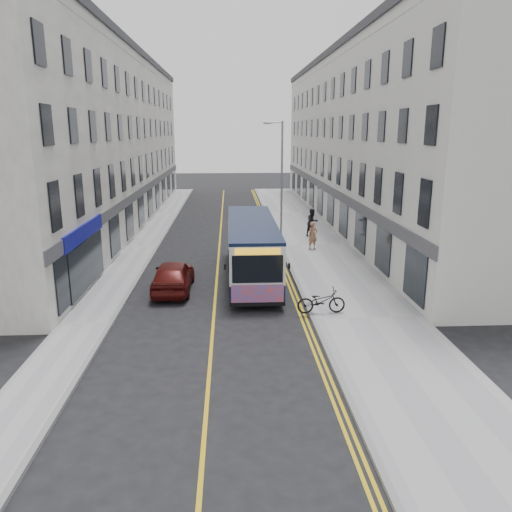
{
  "coord_description": "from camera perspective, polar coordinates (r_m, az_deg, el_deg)",
  "views": [
    {
      "loc": [
        0.71,
        -19.74,
        7.42
      ],
      "look_at": [
        1.93,
        3.24,
        1.6
      ],
      "focal_mm": 35.0,
      "sensor_mm": 36.0,
      "label": 1
    }
  ],
  "objects": [
    {
      "name": "pavement_east",
      "position": [
        33.05,
        6.68,
        1.23
      ],
      "size": [
        4.5,
        64.0,
        0.12
      ],
      "primitive_type": "cube",
      "color": "#939396",
      "rests_on": "ground"
    },
    {
      "name": "kerb_east",
      "position": [
        32.74,
        2.79,
        1.2
      ],
      "size": [
        0.18,
        64.0,
        0.13
      ],
      "primitive_type": "cube",
      "color": "slate",
      "rests_on": "ground"
    },
    {
      "name": "pedestrian_far",
      "position": [
        35.48,
        6.47,
        3.84
      ],
      "size": [
        1.19,
        1.12,
        1.95
      ],
      "primitive_type": "imported",
      "rotation": [
        0.0,
        0.0,
        0.53
      ],
      "color": "black",
      "rests_on": "pavement_east"
    },
    {
      "name": "pedestrian_near",
      "position": [
        31.51,
        6.52,
        2.33
      ],
      "size": [
        0.74,
        0.62,
        1.74
      ],
      "primitive_type": "imported",
      "rotation": [
        0.0,
        0.0,
        0.38
      ],
      "color": "#9B6646",
      "rests_on": "pavement_east"
    },
    {
      "name": "ground",
      "position": [
        21.1,
        -4.81,
        -6.45
      ],
      "size": [
        140.0,
        140.0,
        0.0
      ],
      "primitive_type": "plane",
      "color": "black",
      "rests_on": "ground"
    },
    {
      "name": "city_bus",
      "position": [
        25.41,
        -0.47,
        1.03
      ],
      "size": [
        2.4,
        10.27,
        2.98
      ],
      "color": "black",
      "rests_on": "ground"
    },
    {
      "name": "road_dbl_yellow_outer",
      "position": [
        32.73,
        2.36,
        1.09
      ],
      "size": [
        0.1,
        64.0,
        0.01
      ],
      "primitive_type": "cube",
      "color": "gold",
      "rests_on": "ground"
    },
    {
      "name": "terrace_east",
      "position": [
        42.15,
        12.08,
        12.65
      ],
      "size": [
        6.0,
        46.0,
        13.0
      ],
      "primitive_type": "cube",
      "color": "silver",
      "rests_on": "ground"
    },
    {
      "name": "bicycle",
      "position": [
        20.62,
        7.46,
        -5.12
      ],
      "size": [
        2.01,
        0.78,
        1.04
      ],
      "primitive_type": "imported",
      "rotation": [
        0.0,
        0.0,
        1.61
      ],
      "color": "black",
      "rests_on": "pavement_east"
    },
    {
      "name": "streetlamp",
      "position": [
        34.05,
        2.83,
        9.06
      ],
      "size": [
        1.32,
        0.18,
        8.0
      ],
      "color": "gray",
      "rests_on": "ground"
    },
    {
      "name": "kerb_west",
      "position": [
        32.92,
        -11.2,
        1.01
      ],
      "size": [
        0.18,
        64.0,
        0.13
      ],
      "primitive_type": "cube",
      "color": "slate",
      "rests_on": "ground"
    },
    {
      "name": "car_maroon",
      "position": [
        23.87,
        -9.45,
        -2.23
      ],
      "size": [
        1.84,
        4.42,
        1.49
      ],
      "primitive_type": "imported",
      "rotation": [
        0.0,
        0.0,
        3.13
      ],
      "color": "#4E0F0D",
      "rests_on": "ground"
    },
    {
      "name": "car_white",
      "position": [
        39.65,
        0.21,
        4.47
      ],
      "size": [
        2.08,
        4.51,
        1.43
      ],
      "primitive_type": "imported",
      "rotation": [
        0.0,
        0.0,
        -0.13
      ],
      "color": "silver",
      "rests_on": "ground"
    },
    {
      "name": "terrace_west",
      "position": [
        41.89,
        -16.86,
        12.35
      ],
      "size": [
        6.0,
        46.0,
        13.0
      ],
      "primitive_type": "cube",
      "color": "silver",
      "rests_on": "ground"
    },
    {
      "name": "road_dbl_yellow_inner",
      "position": [
        32.72,
        2.01,
        1.09
      ],
      "size": [
        0.1,
        64.0,
        0.01
      ],
      "primitive_type": "cube",
      "color": "gold",
      "rests_on": "ground"
    },
    {
      "name": "pavement_west",
      "position": [
        33.08,
        -12.91,
        0.98
      ],
      "size": [
        2.0,
        64.0,
        0.12
      ],
      "primitive_type": "cube",
      "color": "#939396",
      "rests_on": "ground"
    },
    {
      "name": "road_centre_line",
      "position": [
        32.6,
        -4.22,
        1.01
      ],
      "size": [
        0.12,
        64.0,
        0.01
      ],
      "primitive_type": "cube",
      "color": "gold",
      "rests_on": "ground"
    }
  ]
}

